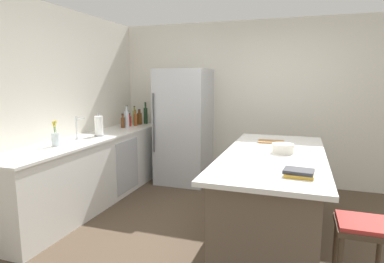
{
  "coord_description": "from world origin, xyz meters",
  "views": [
    {
      "loc": [
        0.57,
        -3.08,
        1.68
      ],
      "look_at": [
        -0.78,
        0.92,
        1.0
      ],
      "focal_mm": 30.35,
      "sensor_mm": 36.0,
      "label": 1
    }
  ],
  "objects_px": {
    "hot_sauce_bottle": "(130,121)",
    "syrup_bottle": "(123,122)",
    "paper_towel_roll": "(99,126)",
    "cutting_board": "(271,142)",
    "whiskey_bottle": "(140,118)",
    "wine_bottle": "(146,115)",
    "bar_stool": "(362,238)",
    "cookbook_stack": "(299,173)",
    "olive_oil_bottle": "(135,117)",
    "vinegar_bottle": "(136,120)",
    "refrigerator": "(184,126)",
    "flower_vase": "(55,138)",
    "mixing_bowl": "(283,148)",
    "soda_bottle": "(127,118)",
    "sink_faucet": "(77,128)",
    "kitchen_island": "(272,197)"
  },
  "relations": [
    {
      "from": "mixing_bowl",
      "to": "wine_bottle",
      "type": "bearing_deg",
      "value": 144.62
    },
    {
      "from": "flower_vase",
      "to": "olive_oil_bottle",
      "type": "bearing_deg",
      "value": 89.97
    },
    {
      "from": "wine_bottle",
      "to": "olive_oil_bottle",
      "type": "height_order",
      "value": "wine_bottle"
    },
    {
      "from": "sink_faucet",
      "to": "whiskey_bottle",
      "type": "bearing_deg",
      "value": 87.47
    },
    {
      "from": "kitchen_island",
      "to": "syrup_bottle",
      "type": "distance_m",
      "value": 2.78
    },
    {
      "from": "paper_towel_roll",
      "to": "mixing_bowl",
      "type": "relative_size",
      "value": 1.41
    },
    {
      "from": "sink_faucet",
      "to": "hot_sauce_bottle",
      "type": "xyz_separation_m",
      "value": [
        0.03,
        1.28,
        -0.07
      ]
    },
    {
      "from": "refrigerator",
      "to": "whiskey_bottle",
      "type": "bearing_deg",
      "value": 175.78
    },
    {
      "from": "sink_faucet",
      "to": "wine_bottle",
      "type": "bearing_deg",
      "value": 85.5
    },
    {
      "from": "olive_oil_bottle",
      "to": "soda_bottle",
      "type": "height_order",
      "value": "soda_bottle"
    },
    {
      "from": "sink_faucet",
      "to": "whiskey_bottle",
      "type": "distance_m",
      "value": 1.56
    },
    {
      "from": "flower_vase",
      "to": "soda_bottle",
      "type": "distance_m",
      "value": 1.6
    },
    {
      "from": "whiskey_bottle",
      "to": "hot_sauce_bottle",
      "type": "distance_m",
      "value": 0.27
    },
    {
      "from": "wine_bottle",
      "to": "sink_faucet",
      "type": "bearing_deg",
      "value": -94.5
    },
    {
      "from": "sink_faucet",
      "to": "mixing_bowl",
      "type": "bearing_deg",
      "value": -1.09
    },
    {
      "from": "paper_towel_roll",
      "to": "cookbook_stack",
      "type": "relative_size",
      "value": 1.3
    },
    {
      "from": "cutting_board",
      "to": "hot_sauce_bottle",
      "type": "bearing_deg",
      "value": 161.39
    },
    {
      "from": "kitchen_island",
      "to": "whiskey_bottle",
      "type": "height_order",
      "value": "whiskey_bottle"
    },
    {
      "from": "bar_stool",
      "to": "mixing_bowl",
      "type": "distance_m",
      "value": 1.19
    },
    {
      "from": "bar_stool",
      "to": "cookbook_stack",
      "type": "bearing_deg",
      "value": 165.07
    },
    {
      "from": "soda_bottle",
      "to": "paper_towel_roll",
      "type": "bearing_deg",
      "value": -86.31
    },
    {
      "from": "paper_towel_roll",
      "to": "olive_oil_bottle",
      "type": "height_order",
      "value": "olive_oil_bottle"
    },
    {
      "from": "wine_bottle",
      "to": "olive_oil_bottle",
      "type": "distance_m",
      "value": 0.23
    },
    {
      "from": "olive_oil_bottle",
      "to": "mixing_bowl",
      "type": "distance_m",
      "value": 2.94
    },
    {
      "from": "olive_oil_bottle",
      "to": "cookbook_stack",
      "type": "bearing_deg",
      "value": -40.74
    },
    {
      "from": "flower_vase",
      "to": "hot_sauce_bottle",
      "type": "distance_m",
      "value": 1.71
    },
    {
      "from": "hot_sauce_bottle",
      "to": "syrup_bottle",
      "type": "relative_size",
      "value": 0.96
    },
    {
      "from": "vinegar_bottle",
      "to": "hot_sauce_bottle",
      "type": "bearing_deg",
      "value": -125.72
    },
    {
      "from": "bar_stool",
      "to": "hot_sauce_bottle",
      "type": "bearing_deg",
      "value": 144.3
    },
    {
      "from": "soda_bottle",
      "to": "syrup_bottle",
      "type": "relative_size",
      "value": 1.55
    },
    {
      "from": "vinegar_bottle",
      "to": "mixing_bowl",
      "type": "distance_m",
      "value": 2.84
    },
    {
      "from": "paper_towel_roll",
      "to": "cookbook_stack",
      "type": "height_order",
      "value": "paper_towel_roll"
    },
    {
      "from": "hot_sauce_bottle",
      "to": "kitchen_island",
      "type": "bearing_deg",
      "value": -29.67
    },
    {
      "from": "flower_vase",
      "to": "cookbook_stack",
      "type": "relative_size",
      "value": 1.25
    },
    {
      "from": "whiskey_bottle",
      "to": "vinegar_bottle",
      "type": "xyz_separation_m",
      "value": [
        0.02,
        -0.18,
        -0.0
      ]
    },
    {
      "from": "paper_towel_roll",
      "to": "cutting_board",
      "type": "xyz_separation_m",
      "value": [
        2.29,
        0.17,
        -0.1
      ]
    },
    {
      "from": "whiskey_bottle",
      "to": "cutting_board",
      "type": "bearing_deg",
      "value": -24.7
    },
    {
      "from": "whiskey_bottle",
      "to": "vinegar_bottle",
      "type": "distance_m",
      "value": 0.18
    },
    {
      "from": "wine_bottle",
      "to": "kitchen_island",
      "type": "bearing_deg",
      "value": -37.18
    },
    {
      "from": "whiskey_bottle",
      "to": "wine_bottle",
      "type": "bearing_deg",
      "value": 60.52
    },
    {
      "from": "cookbook_stack",
      "to": "refrigerator",
      "type": "bearing_deg",
      "value": 127.62
    },
    {
      "from": "kitchen_island",
      "to": "syrup_bottle",
      "type": "bearing_deg",
      "value": 153.9
    },
    {
      "from": "vinegar_bottle",
      "to": "syrup_bottle",
      "type": "xyz_separation_m",
      "value": [
        -0.08,
        -0.27,
        -0.01
      ]
    },
    {
      "from": "vinegar_bottle",
      "to": "whiskey_bottle",
      "type": "bearing_deg",
      "value": 96.9
    },
    {
      "from": "bar_stool",
      "to": "flower_vase",
      "type": "height_order",
      "value": "flower_vase"
    },
    {
      "from": "refrigerator",
      "to": "syrup_bottle",
      "type": "xyz_separation_m",
      "value": [
        -0.9,
        -0.4,
        0.08
      ]
    },
    {
      "from": "flower_vase",
      "to": "syrup_bottle",
      "type": "distance_m",
      "value": 1.53
    },
    {
      "from": "wine_bottle",
      "to": "cutting_board",
      "type": "xyz_separation_m",
      "value": [
        2.25,
        -1.17,
        -0.12
      ]
    },
    {
      "from": "refrigerator",
      "to": "syrup_bottle",
      "type": "relative_size",
      "value": 8.1
    },
    {
      "from": "refrigerator",
      "to": "vinegar_bottle",
      "type": "distance_m",
      "value": 0.83
    }
  ]
}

